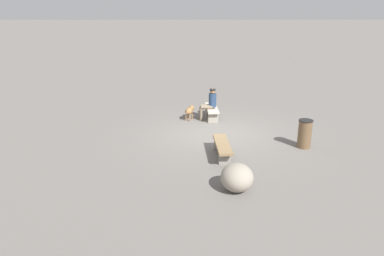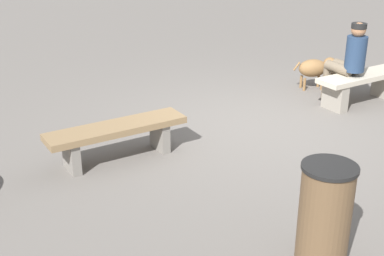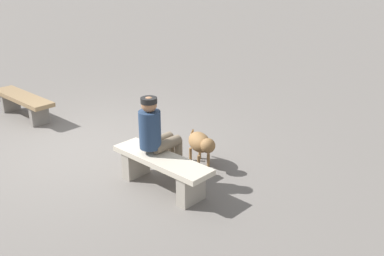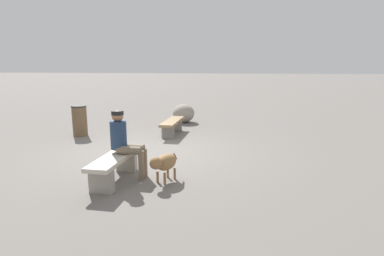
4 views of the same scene
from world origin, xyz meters
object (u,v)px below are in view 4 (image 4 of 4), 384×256
Objects in this scene: bench_right at (115,164)px; boulder at (184,113)px; trash_bin at (80,121)px; dog at (164,163)px; seated_person at (125,140)px; bench_left at (172,124)px.

bench_right is 1.74× the size of boulder.
dog is at bearing 49.56° from trash_bin.
dog is (-0.13, 0.87, 0.04)m from bench_right.
dog is at bearing 81.62° from seated_person.
boulder reaches higher than bench_left.
dog reaches higher than bench_right.
seated_person is at bearing 3.42° from boulder.
bench_right is at bearing 40.41° from trash_bin.
boulder is at bearing 179.69° from bench_right.
seated_person is at bearing -76.13° from dog.
trash_bin is (-2.96, -2.81, -0.26)m from seated_person.
seated_person is at bearing 43.47° from trash_bin.
bench_left is 2.40× the size of dog.
bench_right is 1.71× the size of trash_bin.
trash_bin is at bearing -110.29° from dog.
trash_bin is (-3.17, -2.70, 0.14)m from bench_right.
seated_person is 0.85m from dog.
seated_person is 5.80m from boulder.
bench_left is 3.73m from seated_person.
trash_bin is (0.74, -2.63, 0.13)m from bench_left.
bench_right is at bearing -28.53° from seated_person.
trash_bin is at bearing -142.19° from bench_right.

